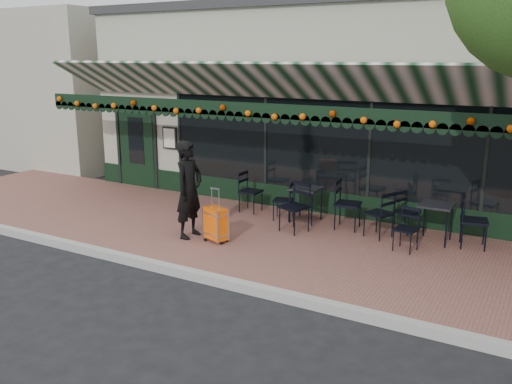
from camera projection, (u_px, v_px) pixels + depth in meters
The scene contains 17 objects.
ground at pixel (202, 279), 8.68m from camera, with size 80.00×80.00×0.00m, color black.
sidewalk at pixel (262, 239), 10.35m from camera, with size 18.00×4.00×0.15m, color brown.
curb at pixel (199, 276), 8.60m from camera, with size 18.00×0.16×0.15m, color #9E9E99.
restaurant_building at pixel (366, 101), 14.74m from camera, with size 12.00×9.60×4.50m.
neighbor_building_left at pixel (44, 84), 21.05m from camera, with size 12.00×8.00×4.80m, color #9E9C8B.
woman at pixel (189, 190), 10.05m from camera, with size 0.67×0.44×1.83m, color black.
suitcase at pixel (216, 224), 9.90m from camera, with size 0.50×0.38×1.00m.
cafe_table_a at pixel (436, 208), 9.82m from camera, with size 0.58×0.58×0.72m.
cafe_table_b at pixel (306, 191), 11.06m from camera, with size 0.58×0.58×0.72m.
chair_a_left at pixel (379, 214), 10.14m from camera, with size 0.45×0.45×0.90m, color black, non-canonical shape.
chair_a_right at pixel (407, 212), 10.42m from camera, with size 0.40×0.40×0.80m, color black, non-canonical shape.
chair_a_front at pixel (406, 230), 9.42m from camera, with size 0.38×0.38×0.77m, color black, non-canonical shape.
chair_a_extra at pixel (474, 221), 9.58m from camera, with size 0.48×0.48×0.96m, color black, non-canonical shape.
chair_b_left at pixel (283, 201), 11.25m from camera, with size 0.40×0.40×0.80m, color black, non-canonical shape.
chair_b_right at pixel (348, 204), 10.62m from camera, with size 0.49×0.49×0.98m, color black, non-canonical shape.
chair_b_front at pixel (294, 207), 10.44m from camera, with size 0.49×0.49×0.97m, color black, non-canonical shape.
chair_solo at pixel (251, 192), 11.81m from camera, with size 0.44×0.44×0.89m, color black, non-canonical shape.
Camera 1 is at (4.73, -6.61, 3.47)m, focal length 38.00 mm.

